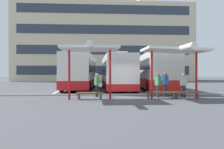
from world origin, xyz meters
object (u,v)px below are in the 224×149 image
object	(u,v)px
bench_0	(90,94)
waiting_passenger_2	(183,84)
coach_bus_1	(117,73)
waiting_passenger_0	(97,83)
waiting_passenger_3	(158,83)
waiting_shelter_0	(90,50)
waiting_passenger_1	(165,82)
bench_1	(161,94)
coach_bus_0	(81,72)
waiting_shelter_1	(176,51)
bench_2	(187,93)
coach_bus_2	(154,72)

from	to	relation	value
bench_0	waiting_passenger_2	size ratio (longest dim) A/B	1.05
coach_bus_1	waiting_passenger_2	size ratio (longest dim) A/B	7.09
waiting_passenger_0	waiting_passenger_3	world-z (taller)	waiting_passenger_3
waiting_passenger_2	bench_0	bearing A→B (deg)	-171.99
bench_0	waiting_passenger_3	xyz separation A→B (m)	(4.65, 0.82, 0.64)
waiting_shelter_0	waiting_passenger_1	xyz separation A→B (m)	(5.32, 1.70, -2.13)
waiting_passenger_1	waiting_passenger_3	xyz separation A→B (m)	(-0.67, -0.52, -0.05)
bench_0	bench_1	xyz separation A→B (m)	(4.62, -0.03, 0.01)
coach_bus_0	waiting_shelter_1	distance (m)	12.08
waiting_shelter_1	bench_2	bearing A→B (deg)	24.13
coach_bus_0	waiting_shelter_0	xyz separation A→B (m)	(1.05, -10.12, 1.37)
waiting_shelter_1	bench_2	xyz separation A→B (m)	(0.90, 0.40, -2.77)
coach_bus_0	waiting_passenger_0	xyz separation A→B (m)	(1.52, -8.02, -0.83)
waiting_passenger_1	waiting_passenger_2	distance (m)	1.24
waiting_shelter_0	waiting_passenger_1	world-z (taller)	waiting_shelter_0
waiting_passenger_0	waiting_passenger_2	bearing A→B (deg)	-7.86
waiting_shelter_0	bench_2	bearing A→B (deg)	4.16
coach_bus_0	waiting_passenger_0	size ratio (longest dim) A/B	6.85
bench_2	coach_bus_2	bearing A→B (deg)	91.12
waiting_shelter_0	waiting_passenger_1	size ratio (longest dim) A/B	2.80
waiting_shelter_1	bench_2	distance (m)	2.94
bench_1	coach_bus_2	bearing A→B (deg)	79.03
bench_1	waiting_shelter_1	bearing A→B (deg)	-16.86
waiting_shelter_1	waiting_passenger_3	world-z (taller)	waiting_shelter_1
bench_1	bench_2	bearing A→B (deg)	4.14
waiting_passenger_0	coach_bus_0	bearing A→B (deg)	100.76
coach_bus_2	bench_0	size ratio (longest dim) A/B	7.27
coach_bus_0	bench_1	distance (m)	11.40
waiting_passenger_1	waiting_passenger_2	world-z (taller)	waiting_passenger_1
bench_2	waiting_passenger_0	size ratio (longest dim) A/B	1.02
waiting_shelter_1	waiting_passenger_0	distance (m)	5.85
coach_bus_1	waiting_passenger_3	size ratio (longest dim) A/B	6.93
waiting_passenger_1	waiting_passenger_3	bearing A→B (deg)	-142.32
waiting_passenger_1	waiting_passenger_2	bearing A→B (deg)	-20.08
coach_bus_2	waiting_passenger_2	bearing A→B (deg)	-88.30
bench_0	waiting_shelter_1	xyz separation A→B (m)	(5.52, -0.30, 2.77)
coach_bus_1	waiting_shelter_1	size ratio (longest dim) A/B	2.42
coach_bus_1	waiting_shelter_0	world-z (taller)	coach_bus_1
waiting_passenger_2	coach_bus_1	bearing A→B (deg)	117.28
waiting_shelter_1	coach_bus_1	bearing A→B (deg)	108.61
coach_bus_2	waiting_passenger_1	world-z (taller)	coach_bus_2
waiting_passenger_2	bench_2	bearing A→B (deg)	-94.25
waiting_passenger_0	waiting_passenger_2	world-z (taller)	waiting_passenger_0
coach_bus_1	coach_bus_2	distance (m)	3.72
waiting_passenger_2	waiting_passenger_3	xyz separation A→B (m)	(-1.83, -0.09, 0.03)
bench_2	waiting_shelter_1	bearing A→B (deg)	-155.87
waiting_passenger_0	waiting_passenger_1	size ratio (longest dim) A/B	0.94
bench_1	bench_2	distance (m)	1.80
bench_2	waiting_passenger_1	size ratio (longest dim) A/B	0.96
waiting_shelter_1	waiting_passenger_1	distance (m)	2.65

